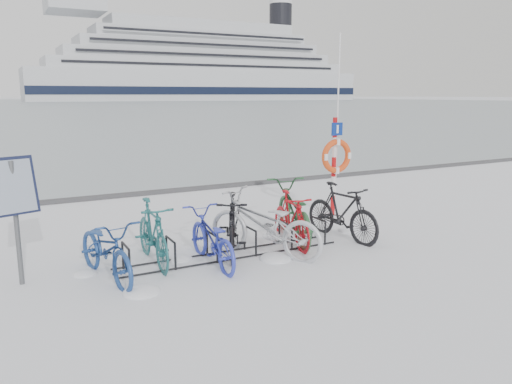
{
  "coord_description": "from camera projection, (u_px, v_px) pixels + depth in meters",
  "views": [
    {
      "loc": [
        -3.46,
        -7.45,
        2.73
      ],
      "look_at": [
        0.79,
        0.6,
        0.94
      ],
      "focal_mm": 35.0,
      "sensor_mm": 36.0,
      "label": 1
    }
  ],
  "objects": [
    {
      "name": "bike_3",
      "position": [
        232.0,
        224.0,
        8.61
      ],
      "size": [
        1.23,
        1.82,
        1.07
      ],
      "primitive_type": "imported",
      "rotation": [
        0.0,
        0.0,
        -0.45
      ],
      "color": "black",
      "rests_on": "ground"
    },
    {
      "name": "bike_rack",
      "position": [
        231.0,
        246.0,
        8.54
      ],
      "size": [
        4.0,
        0.48,
        0.46
      ],
      "color": "black",
      "rests_on": "ground"
    },
    {
      "name": "bike_4",
      "position": [
        264.0,
        222.0,
        8.52
      ],
      "size": [
        1.79,
        2.28,
        1.15
      ],
      "primitive_type": "imported",
      "rotation": [
        0.0,
        0.0,
        3.68
      ],
      "color": "#B5B8BE",
      "rests_on": "ground"
    },
    {
      "name": "ice_sheet",
      "position": [
        3.0,
        104.0,
        143.1
      ],
      "size": [
        400.0,
        298.0,
        0.02
      ],
      "primitive_type": "cube",
      "color": "#A4B2B9",
      "rests_on": "ground"
    },
    {
      "name": "lifebuoy_station",
      "position": [
        336.0,
        156.0,
        11.22
      ],
      "size": [
        0.78,
        0.22,
        4.04
      ],
      "color": "#AF0E11",
      "rests_on": "ground"
    },
    {
      "name": "info_board",
      "position": [
        14.0,
        194.0,
        7.02
      ],
      "size": [
        0.67,
        0.41,
        1.87
      ],
      "rotation": [
        0.0,
        0.0,
        0.32
      ],
      "color": "#595B5E",
      "rests_on": "ground"
    },
    {
      "name": "ground",
      "position": [
        232.0,
        256.0,
        8.58
      ],
      "size": [
        900.0,
        900.0,
        0.0
      ],
      "primitive_type": "plane",
      "color": "white",
      "rests_on": "ground"
    },
    {
      "name": "snow_drifts",
      "position": [
        241.0,
        257.0,
        8.53
      ],
      "size": [
        5.58,
        2.06,
        0.19
      ],
      "color": "white",
      "rests_on": "ground"
    },
    {
      "name": "bike_5",
      "position": [
        291.0,
        217.0,
        9.17
      ],
      "size": [
        0.75,
        1.73,
        1.01
      ],
      "primitive_type": "imported",
      "rotation": [
        0.0,
        0.0,
        -0.17
      ],
      "color": "red",
      "rests_on": "ground"
    },
    {
      "name": "bike_2",
      "position": [
        211.0,
        236.0,
        8.09
      ],
      "size": [
        0.65,
        1.8,
        0.94
      ],
      "primitive_type": "imported",
      "rotation": [
        0.0,
        0.0,
        3.13
      ],
      "color": "#2E3AB7",
      "rests_on": "ground"
    },
    {
      "name": "bike_7",
      "position": [
        342.0,
        210.0,
        9.53
      ],
      "size": [
        0.79,
        1.89,
        1.1
      ],
      "primitive_type": "imported",
      "rotation": [
        0.0,
        0.0,
        0.15
      ],
      "color": "black",
      "rests_on": "ground"
    },
    {
      "name": "bike_1",
      "position": [
        153.0,
        231.0,
        8.12
      ],
      "size": [
        0.56,
        1.81,
        1.08
      ],
      "primitive_type": "imported",
      "rotation": [
        0.0,
        0.0,
        -0.03
      ],
      "color": "#1F5D60",
      "rests_on": "ground"
    },
    {
      "name": "quay_edge",
      "position": [
        141.0,
        194.0,
        13.69
      ],
      "size": [
        400.0,
        0.25,
        0.1
      ],
      "primitive_type": "cube",
      "color": "#3F3F42",
      "rests_on": "ground"
    },
    {
      "name": "cruise_ferry",
      "position": [
        201.0,
        70.0,
        220.13
      ],
      "size": [
        146.86,
        27.68,
        48.25
      ],
      "color": "silver",
      "rests_on": "ground"
    },
    {
      "name": "bike_0",
      "position": [
        106.0,
        247.0,
        7.44
      ],
      "size": [
        0.98,
        1.97,
        0.99
      ],
      "primitive_type": "imported",
      "rotation": [
        0.0,
        0.0,
        0.18
      ],
      "color": "navy",
      "rests_on": "ground"
    },
    {
      "name": "bike_6",
      "position": [
        293.0,
        210.0,
        9.49
      ],
      "size": [
        1.34,
        2.29,
        1.14
      ],
      "primitive_type": "imported",
      "rotation": [
        0.0,
        0.0,
        2.85
      ],
      "color": "#265730",
      "rests_on": "ground"
    }
  ]
}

